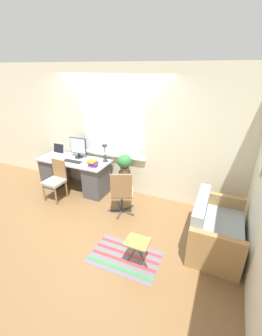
{
  "coord_description": "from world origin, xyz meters",
  "views": [
    {
      "loc": [
        2.21,
        -3.38,
        2.61
      ],
      "look_at": [
        0.66,
        0.17,
        0.86
      ],
      "focal_mm": 24.0,
      "sensor_mm": 36.0,
      "label": 1
    }
  ],
  "objects_px": {
    "laptop": "(57,153)",
    "couch_loveseat": "(214,231)",
    "keyboard": "(73,161)",
    "mouse": "(85,163)",
    "book_stack": "(93,163)",
    "potted_plant": "(124,162)",
    "desk_chair_wooden": "(56,179)",
    "plant_stand": "(125,175)",
    "folding_stool": "(137,244)",
    "desk_lamp": "(105,149)",
    "office_chair_swivel": "(122,192)",
    "monitor": "(78,148)"
  },
  "relations": [
    {
      "from": "laptop",
      "to": "couch_loveseat",
      "type": "distance_m",
      "value": 3.74
    },
    {
      "from": "keyboard",
      "to": "mouse",
      "type": "bearing_deg",
      "value": 1.24
    },
    {
      "from": "book_stack",
      "to": "potted_plant",
      "type": "height_order",
      "value": "potted_plant"
    },
    {
      "from": "keyboard",
      "to": "potted_plant",
      "type": "xyz_separation_m",
      "value": [
        1.11,
        0.28,
        0.06
      ]
    },
    {
      "from": "book_stack",
      "to": "potted_plant",
      "type": "bearing_deg",
      "value": 29.51
    },
    {
      "from": "desk_chair_wooden",
      "to": "mouse",
      "type": "bearing_deg",
      "value": 40.48
    },
    {
      "from": "keyboard",
      "to": "plant_stand",
      "type": "distance_m",
      "value": 1.17
    },
    {
      "from": "book_stack",
      "to": "folding_stool",
      "type": "distance_m",
      "value": 2.08
    },
    {
      "from": "desk_lamp",
      "to": "plant_stand",
      "type": "relative_size",
      "value": 0.68
    },
    {
      "from": "laptop",
      "to": "desk_lamp",
      "type": "relative_size",
      "value": 0.77
    },
    {
      "from": "desk_lamp",
      "to": "book_stack",
      "type": "bearing_deg",
      "value": -104.92
    },
    {
      "from": "keyboard",
      "to": "desk_lamp",
      "type": "xyz_separation_m",
      "value": [
        0.64,
        0.31,
        0.28
      ]
    },
    {
      "from": "office_chair_swivel",
      "to": "potted_plant",
      "type": "relative_size",
      "value": 2.41
    },
    {
      "from": "monitor",
      "to": "couch_loveseat",
      "type": "xyz_separation_m",
      "value": [
        3.06,
        -0.82,
        -0.68
      ]
    },
    {
      "from": "monitor",
      "to": "desk_chair_wooden",
      "type": "distance_m",
      "value": 0.85
    },
    {
      "from": "desk_lamp",
      "to": "potted_plant",
      "type": "distance_m",
      "value": 0.52
    },
    {
      "from": "plant_stand",
      "to": "potted_plant",
      "type": "distance_m",
      "value": 0.29
    },
    {
      "from": "office_chair_swivel",
      "to": "mouse",
      "type": "bearing_deg",
      "value": -43.01
    },
    {
      "from": "mouse",
      "to": "plant_stand",
      "type": "height_order",
      "value": "mouse"
    },
    {
      "from": "desk_lamp",
      "to": "office_chair_swivel",
      "type": "bearing_deg",
      "value": -42.81
    },
    {
      "from": "desk_lamp",
      "to": "potted_plant",
      "type": "xyz_separation_m",
      "value": [
        0.47,
        -0.03,
        -0.22
      ]
    },
    {
      "from": "desk_lamp",
      "to": "keyboard",
      "type": "bearing_deg",
      "value": -154.35
    },
    {
      "from": "office_chair_swivel",
      "to": "plant_stand",
      "type": "bearing_deg",
      "value": -93.98
    },
    {
      "from": "desk_lamp",
      "to": "folding_stool",
      "type": "distance_m",
      "value": 2.31
    },
    {
      "from": "potted_plant",
      "to": "plant_stand",
      "type": "bearing_deg",
      "value": 180.0
    },
    {
      "from": "potted_plant",
      "to": "folding_stool",
      "type": "relative_size",
      "value": 0.87
    },
    {
      "from": "monitor",
      "to": "folding_stool",
      "type": "xyz_separation_m",
      "value": [
        2.1,
        -1.65,
        -0.59
      ]
    },
    {
      "from": "keyboard",
      "to": "folding_stool",
      "type": "distance_m",
      "value": 2.52
    },
    {
      "from": "monitor",
      "to": "potted_plant",
      "type": "xyz_separation_m",
      "value": [
        1.13,
        0.0,
        -0.17
      ]
    },
    {
      "from": "mouse",
      "to": "plant_stand",
      "type": "distance_m",
      "value": 0.87
    },
    {
      "from": "monitor",
      "to": "mouse",
      "type": "distance_m",
      "value": 0.48
    },
    {
      "from": "monitor",
      "to": "desk_lamp",
      "type": "xyz_separation_m",
      "value": [
        0.66,
        0.04,
        0.05
      ]
    },
    {
      "from": "laptop",
      "to": "plant_stand",
      "type": "relative_size",
      "value": 0.53
    },
    {
      "from": "desk_chair_wooden",
      "to": "potted_plant",
      "type": "xyz_separation_m",
      "value": [
        1.29,
        0.66,
        0.34
      ]
    },
    {
      "from": "keyboard",
      "to": "laptop",
      "type": "bearing_deg",
      "value": 161.57
    },
    {
      "from": "keyboard",
      "to": "couch_loveseat",
      "type": "distance_m",
      "value": 3.12
    },
    {
      "from": "laptop",
      "to": "monitor",
      "type": "relative_size",
      "value": 0.67
    },
    {
      "from": "mouse",
      "to": "potted_plant",
      "type": "relative_size",
      "value": 0.18
    },
    {
      "from": "book_stack",
      "to": "plant_stand",
      "type": "relative_size",
      "value": 0.34
    },
    {
      "from": "mouse",
      "to": "plant_stand",
      "type": "xyz_separation_m",
      "value": [
        0.8,
        0.27,
        -0.24
      ]
    },
    {
      "from": "mouse",
      "to": "folding_stool",
      "type": "relative_size",
      "value": 0.15
    },
    {
      "from": "couch_loveseat",
      "to": "laptop",
      "type": "bearing_deg",
      "value": 78.34
    },
    {
      "from": "office_chair_swivel",
      "to": "potted_plant",
      "type": "height_order",
      "value": "potted_plant"
    },
    {
      "from": "plant_stand",
      "to": "folding_stool",
      "type": "relative_size",
      "value": 1.34
    },
    {
      "from": "couch_loveseat",
      "to": "folding_stool",
      "type": "relative_size",
      "value": 2.74
    },
    {
      "from": "mouse",
      "to": "laptop",
      "type": "bearing_deg",
      "value": 168.14
    },
    {
      "from": "laptop",
      "to": "potted_plant",
      "type": "height_order",
      "value": "laptop"
    },
    {
      "from": "plant_stand",
      "to": "potted_plant",
      "type": "height_order",
      "value": "potted_plant"
    },
    {
      "from": "folding_stool",
      "to": "book_stack",
      "type": "bearing_deg",
      "value": 139.0
    },
    {
      "from": "mouse",
      "to": "folding_stool",
      "type": "xyz_separation_m",
      "value": [
        1.76,
        -1.39,
        -0.37
      ]
    }
  ]
}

